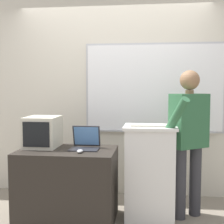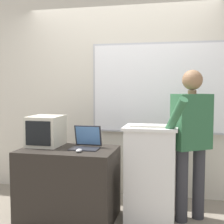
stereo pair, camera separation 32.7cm
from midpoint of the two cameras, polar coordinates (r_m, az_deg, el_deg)
The scene contains 8 objects.
back_wall at distance 4.20m, azimuth -1.57°, elevation 4.92°, with size 6.40×0.17×2.93m.
lectern_podium at distance 3.43m, azimuth 4.18°, elevation -11.03°, with size 0.56×0.46×1.03m.
side_desk at distance 3.50m, azimuth -10.86°, elevation -13.01°, with size 1.03×0.66×0.77m.
person_presenter at distance 3.46m, azimuth 11.26°, elevation -3.94°, with size 0.56×0.70×1.62m.
laptop at distance 3.42m, azimuth -7.62°, elevation -5.37°, with size 0.31×0.28×0.24m.
wireless_keyboard at distance 3.27m, azimuth 4.61°, elevation -2.51°, with size 0.45×0.15×0.02m.
computer_mouse_by_laptop at distance 3.21m, azimuth -8.82°, elevation -7.12°, with size 0.06×0.10×0.03m.
crt_monitor at distance 3.58m, azimuth -15.17°, elevation -3.54°, with size 0.35×0.40×0.34m.
Camera 1 is at (0.48, -2.89, 1.44)m, focal length 50.00 mm.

